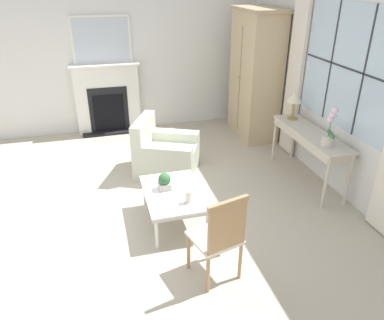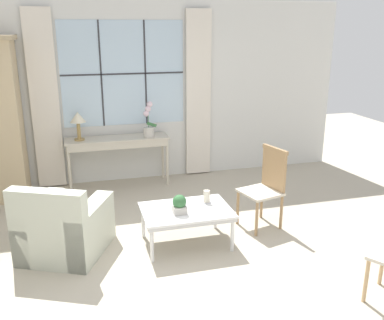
% 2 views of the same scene
% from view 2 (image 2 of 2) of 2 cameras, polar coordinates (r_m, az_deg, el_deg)
% --- Properties ---
extents(ground_plane, '(14.00, 14.00, 0.00)m').
position_cam_2_polar(ground_plane, '(4.45, -3.52, -15.15)').
color(ground_plane, '#B2A893').
extents(wall_back_windowed, '(7.20, 0.14, 2.80)m').
position_cam_2_polar(wall_back_windowed, '(6.82, -9.03, 8.78)').
color(wall_back_windowed, silver).
rests_on(wall_back_windowed, ground_plane).
extents(console_table, '(1.56, 0.42, 0.77)m').
position_cam_2_polar(console_table, '(6.66, -9.90, 2.23)').
color(console_table, beige).
rests_on(console_table, ground_plane).
extents(table_lamp, '(0.23, 0.23, 0.43)m').
position_cam_2_polar(table_lamp, '(6.55, -14.97, 5.25)').
color(table_lamp, '#9E7F47').
rests_on(table_lamp, console_table).
extents(potted_orchid, '(0.21, 0.17, 0.55)m').
position_cam_2_polar(potted_orchid, '(6.60, -5.82, 4.83)').
color(potted_orchid, '#BCB7AD').
rests_on(potted_orchid, console_table).
extents(armchair_upholstered, '(1.10, 1.14, 0.86)m').
position_cam_2_polar(armchair_upholstered, '(4.92, -16.61, -8.83)').
color(armchair_upholstered, beige).
rests_on(armchair_upholstered, ground_plane).
extents(side_chair_wooden, '(0.54, 0.54, 1.00)m').
position_cam_2_polar(side_chair_wooden, '(5.33, 9.95, -3.00)').
color(side_chair_wooden, beige).
rests_on(side_chair_wooden, ground_plane).
extents(coffee_table, '(1.00, 0.69, 0.43)m').
position_cam_2_polar(coffee_table, '(4.85, -0.78, -7.03)').
color(coffee_table, silver).
rests_on(coffee_table, ground_plane).
extents(potted_plant_small, '(0.15, 0.15, 0.21)m').
position_cam_2_polar(potted_plant_small, '(4.69, -1.69, -5.92)').
color(potted_plant_small, '#BCB7AD').
rests_on(potted_plant_small, coffee_table).
extents(pillar_candle, '(0.10, 0.10, 0.16)m').
position_cam_2_polar(pillar_candle, '(4.98, 1.96, -4.96)').
color(pillar_candle, silver).
rests_on(pillar_candle, coffee_table).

